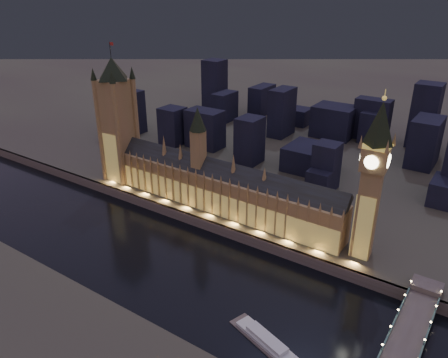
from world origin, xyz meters
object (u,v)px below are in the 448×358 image
Objects in this scene: victoria_tower at (117,114)px; westminster_bridge at (404,348)px; river_boat at (267,341)px; elizabeth_tower at (374,169)px; palace_of_westminster at (219,187)px.

victoria_tower is 276.09m from westminster_bridge.
elizabeth_tower is at bearing 80.06° from river_boat.
victoria_tower is 2.43× the size of river_boat.
palace_of_westminster is at bearing -0.10° from victoria_tower.
river_boat is (95.55, -95.26, -24.81)m from palace_of_westminster.
westminster_bridge is 2.32× the size of river_boat.
river_boat is at bearing -153.39° from westminster_bridge.
westminster_bridge is at bearing -22.74° from palace_of_westminster.
victoria_tower is 232.08m from river_boat.
elizabeth_tower is 117.54m from river_boat.
palace_of_westminster is at bearing 135.09° from river_boat.
elizabeth_tower is 0.95× the size of westminster_bridge.
palace_of_westminster is at bearing -179.91° from elizabeth_tower.
westminster_bridge is at bearing -56.50° from elizabeth_tower.
victoria_tower is at bearing 154.63° from river_boat.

